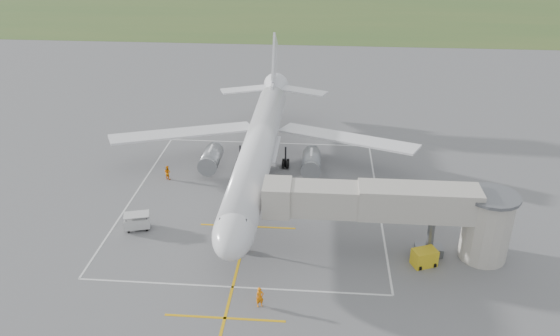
# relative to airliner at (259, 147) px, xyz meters

# --- Properties ---
(ground) EXTENTS (700.00, 700.00, 0.00)m
(ground) POSITION_rel_airliner_xyz_m (0.00, -0.75, -4.39)
(ground) COLOR #565658
(ground) RESTS_ON ground
(grass_strip) EXTENTS (700.00, 120.00, 0.02)m
(grass_strip) POSITION_rel_airliner_xyz_m (0.00, 129.25, -4.38)
(grass_strip) COLOR #385726
(grass_strip) RESTS_ON ground
(apron_markings) EXTENTS (28.20, 60.00, 0.01)m
(apron_markings) POSITION_rel_airliner_xyz_m (0.00, -6.57, -4.38)
(apron_markings) COLOR #D79E0C
(apron_markings) RESTS_ON ground
(airliner) EXTENTS (38.93, 46.75, 13.52)m
(airliner) POSITION_rel_airliner_xyz_m (0.00, 0.00, 0.00)
(airliner) COLOR silver
(airliner) RESTS_ON ground
(jet_bridge) EXTENTS (23.40, 5.00, 7.20)m
(jet_bridge) POSITION_rel_airliner_xyz_m (15.72, -14.25, 0.35)
(jet_bridge) COLOR #ADA59C
(jet_bridge) RESTS_ON ground
(gpu_unit) EXTENTS (2.56, 2.17, 1.64)m
(gpu_unit) POSITION_rel_airliner_xyz_m (17.30, -16.04, -3.58)
(gpu_unit) COLOR gold
(gpu_unit) RESTS_ON ground
(baggage_cart) EXTENTS (2.86, 2.16, 1.77)m
(baggage_cart) POSITION_rel_airliner_xyz_m (-11.30, -12.16, -3.49)
(baggage_cart) COLOR #B9B9B9
(baggage_cart) RESTS_ON ground
(ramp_worker_nose) EXTENTS (0.80, 0.68, 1.87)m
(ramp_worker_nose) POSITION_rel_airliner_xyz_m (2.70, -23.05, -3.46)
(ramp_worker_nose) COLOR orange
(ramp_worker_nose) RESTS_ON ground
(ramp_worker_wing) EXTENTS (1.07, 1.00, 1.76)m
(ramp_worker_wing) POSITION_rel_airliner_xyz_m (-11.20, -0.75, -3.51)
(ramp_worker_wing) COLOR orange
(ramp_worker_wing) RESTS_ON ground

